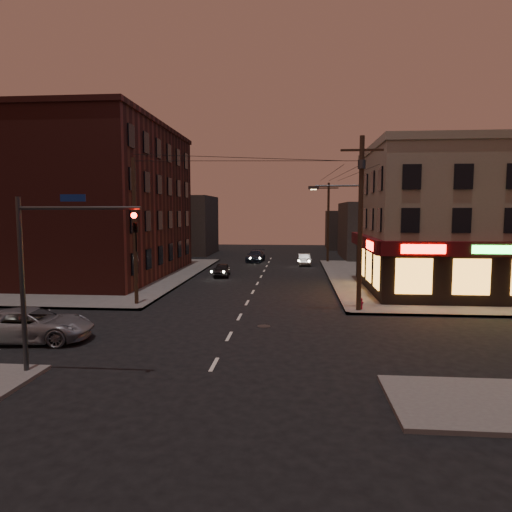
# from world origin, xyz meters

# --- Properties ---
(ground) EXTENTS (120.00, 120.00, 0.00)m
(ground) POSITION_xyz_m (0.00, 0.00, 0.00)
(ground) COLOR black
(ground) RESTS_ON ground
(sidewalk_ne) EXTENTS (24.00, 28.00, 0.15)m
(sidewalk_ne) POSITION_xyz_m (18.00, 19.00, 0.07)
(sidewalk_ne) COLOR #514F4C
(sidewalk_ne) RESTS_ON ground
(sidewalk_nw) EXTENTS (24.00, 28.00, 0.15)m
(sidewalk_nw) POSITION_xyz_m (-18.00, 19.00, 0.07)
(sidewalk_nw) COLOR #514F4C
(sidewalk_nw) RESTS_ON ground
(pizza_building) EXTENTS (15.85, 12.85, 10.50)m
(pizza_building) POSITION_xyz_m (15.93, 13.43, 5.35)
(pizza_building) COLOR gray
(pizza_building) RESTS_ON sidewalk_ne
(brick_apartment) EXTENTS (12.00, 20.00, 13.00)m
(brick_apartment) POSITION_xyz_m (-14.50, 19.00, 6.65)
(brick_apartment) COLOR #4D1D18
(brick_apartment) RESTS_ON sidewalk_nw
(bg_building_ne_a) EXTENTS (10.00, 12.00, 7.00)m
(bg_building_ne_a) POSITION_xyz_m (14.00, 38.00, 3.50)
(bg_building_ne_a) COLOR #3F3D3A
(bg_building_ne_a) RESTS_ON ground
(bg_building_nw) EXTENTS (9.00, 10.00, 8.00)m
(bg_building_nw) POSITION_xyz_m (-13.00, 42.00, 4.00)
(bg_building_nw) COLOR #3F3D3A
(bg_building_nw) RESTS_ON ground
(bg_building_ne_b) EXTENTS (8.00, 8.00, 6.00)m
(bg_building_ne_b) POSITION_xyz_m (12.00, 52.00, 3.00)
(bg_building_ne_b) COLOR #3F3D3A
(bg_building_ne_b) RESTS_ON ground
(utility_pole_main) EXTENTS (4.20, 0.44, 10.00)m
(utility_pole_main) POSITION_xyz_m (6.68, 5.80, 5.76)
(utility_pole_main) COLOR #382619
(utility_pole_main) RESTS_ON sidewalk_ne
(utility_pole_far) EXTENTS (0.26, 0.26, 9.00)m
(utility_pole_far) POSITION_xyz_m (6.80, 32.00, 4.65)
(utility_pole_far) COLOR #382619
(utility_pole_far) RESTS_ON sidewalk_ne
(utility_pole_west) EXTENTS (0.24, 0.24, 9.00)m
(utility_pole_west) POSITION_xyz_m (-6.80, 6.50, 4.65)
(utility_pole_west) COLOR #382619
(utility_pole_west) RESTS_ON sidewalk_nw
(traffic_signal) EXTENTS (4.49, 0.32, 6.47)m
(traffic_signal) POSITION_xyz_m (-5.57, -5.60, 4.16)
(traffic_signal) COLOR #333538
(traffic_signal) RESTS_ON ground
(suv_cross) EXTENTS (5.66, 3.10, 1.50)m
(suv_cross) POSITION_xyz_m (-8.84, -1.55, 0.75)
(suv_cross) COLOR gray
(suv_cross) RESTS_ON ground
(sedan_near) EXTENTS (1.66, 3.59, 1.19)m
(sedan_near) POSITION_xyz_m (-3.56, 19.80, 0.60)
(sedan_near) COLOR black
(sedan_near) RESTS_ON ground
(sedan_mid) EXTENTS (1.45, 3.77, 1.23)m
(sedan_mid) POSITION_xyz_m (4.07, 29.47, 0.61)
(sedan_mid) COLOR gray
(sedan_mid) RESTS_ON ground
(sedan_far) EXTENTS (2.19, 4.71, 1.33)m
(sedan_far) POSITION_xyz_m (-1.59, 32.32, 0.67)
(sedan_far) COLOR #182030
(sedan_far) RESTS_ON ground
(fire_hydrant) EXTENTS (0.31, 0.31, 0.67)m
(fire_hydrant) POSITION_xyz_m (6.96, 6.00, 0.52)
(fire_hydrant) COLOR maroon
(fire_hydrant) RESTS_ON sidewalk_ne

